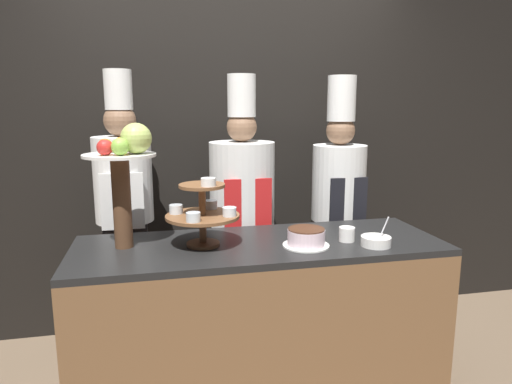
{
  "coord_description": "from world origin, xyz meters",
  "views": [
    {
      "loc": [
        -0.51,
        -1.91,
        1.6
      ],
      "look_at": [
        0.0,
        0.43,
        1.14
      ],
      "focal_mm": 32.0,
      "sensor_mm": 36.0,
      "label": 1
    }
  ],
  "objects_px": {
    "chef_center_left": "(242,207)",
    "chef_left": "(125,206)",
    "tiered_stand": "(203,211)",
    "chef_center_right": "(338,200)",
    "serving_bowl_near": "(376,241)",
    "fruit_pedestal": "(124,166)",
    "cake_round": "(306,238)",
    "cup_white": "(347,234)"
  },
  "relations": [
    {
      "from": "cup_white",
      "to": "serving_bowl_near",
      "type": "bearing_deg",
      "value": -44.59
    },
    {
      "from": "cake_round",
      "to": "serving_bowl_near",
      "type": "bearing_deg",
      "value": -11.59
    },
    {
      "from": "fruit_pedestal",
      "to": "cup_white",
      "type": "height_order",
      "value": "fruit_pedestal"
    },
    {
      "from": "cake_round",
      "to": "chef_center_left",
      "type": "bearing_deg",
      "value": 105.34
    },
    {
      "from": "tiered_stand",
      "to": "fruit_pedestal",
      "type": "height_order",
      "value": "fruit_pedestal"
    },
    {
      "from": "tiered_stand",
      "to": "chef_center_right",
      "type": "bearing_deg",
      "value": 31.21
    },
    {
      "from": "tiered_stand",
      "to": "chef_center_right",
      "type": "relative_size",
      "value": 0.21
    },
    {
      "from": "chef_center_left",
      "to": "serving_bowl_near",
      "type": "bearing_deg",
      "value": -55.18
    },
    {
      "from": "fruit_pedestal",
      "to": "cake_round",
      "type": "distance_m",
      "value": 0.97
    },
    {
      "from": "tiered_stand",
      "to": "serving_bowl_near",
      "type": "xyz_separation_m",
      "value": [
        0.86,
        -0.19,
        -0.16
      ]
    },
    {
      "from": "fruit_pedestal",
      "to": "cake_round",
      "type": "xyz_separation_m",
      "value": [
        0.88,
        -0.17,
        -0.37
      ]
    },
    {
      "from": "chef_center_right",
      "to": "tiered_stand",
      "type": "bearing_deg",
      "value": -148.79
    },
    {
      "from": "cup_white",
      "to": "serving_bowl_near",
      "type": "height_order",
      "value": "serving_bowl_near"
    },
    {
      "from": "chef_left",
      "to": "cup_white",
      "type": "bearing_deg",
      "value": -30.01
    },
    {
      "from": "cake_round",
      "to": "chef_center_left",
      "type": "height_order",
      "value": "chef_center_left"
    },
    {
      "from": "cup_white",
      "to": "chef_center_right",
      "type": "xyz_separation_m",
      "value": [
        0.23,
        0.68,
        0.03
      ]
    },
    {
      "from": "chef_left",
      "to": "chef_center_left",
      "type": "bearing_deg",
      "value": -0.01
    },
    {
      "from": "cake_round",
      "to": "chef_left",
      "type": "xyz_separation_m",
      "value": [
        -0.93,
        0.71,
        0.06
      ]
    },
    {
      "from": "tiered_stand",
      "to": "cup_white",
      "type": "xyz_separation_m",
      "value": [
        0.75,
        -0.08,
        -0.14
      ]
    },
    {
      "from": "serving_bowl_near",
      "to": "fruit_pedestal",
      "type": "bearing_deg",
      "value": 168.7
    },
    {
      "from": "chef_center_left",
      "to": "chef_left",
      "type": "bearing_deg",
      "value": 179.99
    },
    {
      "from": "chef_left",
      "to": "chef_center_right",
      "type": "relative_size",
      "value": 1.01
    },
    {
      "from": "fruit_pedestal",
      "to": "cake_round",
      "type": "bearing_deg",
      "value": -11.18
    },
    {
      "from": "serving_bowl_near",
      "to": "chef_center_left",
      "type": "xyz_separation_m",
      "value": [
        -0.55,
        0.79,
        0.03
      ]
    },
    {
      "from": "tiered_stand",
      "to": "cake_round",
      "type": "bearing_deg",
      "value": -13.37
    },
    {
      "from": "tiered_stand",
      "to": "cake_round",
      "type": "height_order",
      "value": "tiered_stand"
    },
    {
      "from": "chef_center_right",
      "to": "cup_white",
      "type": "bearing_deg",
      "value": -108.76
    },
    {
      "from": "chef_left",
      "to": "tiered_stand",
      "type": "bearing_deg",
      "value": -54.63
    },
    {
      "from": "chef_center_left",
      "to": "tiered_stand",
      "type": "bearing_deg",
      "value": -117.94
    },
    {
      "from": "chef_left",
      "to": "chef_center_left",
      "type": "distance_m",
      "value": 0.74
    },
    {
      "from": "chef_left",
      "to": "chef_center_left",
      "type": "height_order",
      "value": "chef_left"
    },
    {
      "from": "chef_center_left",
      "to": "chef_center_right",
      "type": "xyz_separation_m",
      "value": [
        0.66,
        0.0,
        0.01
      ]
    },
    {
      "from": "chef_center_left",
      "to": "fruit_pedestal",
      "type": "bearing_deg",
      "value": -141.83
    },
    {
      "from": "cup_white",
      "to": "chef_center_left",
      "type": "xyz_separation_m",
      "value": [
        -0.43,
        0.68,
        0.02
      ]
    },
    {
      "from": "chef_center_left",
      "to": "chef_center_right",
      "type": "relative_size",
      "value": 1.0
    },
    {
      "from": "cake_round",
      "to": "serving_bowl_near",
      "type": "distance_m",
      "value": 0.36
    },
    {
      "from": "cake_round",
      "to": "cup_white",
      "type": "relative_size",
      "value": 2.86
    },
    {
      "from": "tiered_stand",
      "to": "chef_center_left",
      "type": "distance_m",
      "value": 0.68
    },
    {
      "from": "cake_round",
      "to": "chef_left",
      "type": "distance_m",
      "value": 1.17
    },
    {
      "from": "tiered_stand",
      "to": "chef_center_right",
      "type": "xyz_separation_m",
      "value": [
        0.98,
        0.59,
        -0.11
      ]
    },
    {
      "from": "fruit_pedestal",
      "to": "chef_center_right",
      "type": "relative_size",
      "value": 0.35
    },
    {
      "from": "chef_center_right",
      "to": "fruit_pedestal",
      "type": "bearing_deg",
      "value": -158.22
    }
  ]
}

